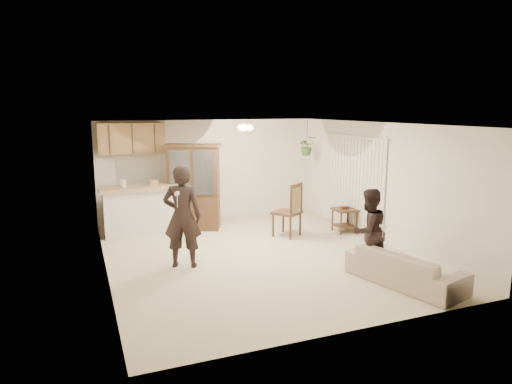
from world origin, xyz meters
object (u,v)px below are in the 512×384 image
object	(u,v)px
china_hutch	(194,188)
side_table	(344,220)
chair_bar	(169,216)
sofa	(405,262)
chair_hutch_right	(287,221)
adult	(182,217)
chair_hutch_left	(199,210)
child	(368,235)

from	to	relation	value
china_hutch	side_table	size ratio (longest dim) A/B	3.30
chair_bar	sofa	bearing A→B (deg)	-73.19
chair_hutch_right	sofa	bearing A→B (deg)	65.10
sofa	chair_bar	world-z (taller)	chair_bar
adult	chair_bar	world-z (taller)	adult
china_hutch	side_table	xyz separation A→B (m)	(3.11, -1.52, -0.70)
chair_hutch_left	chair_hutch_right	distance (m)	2.37
child	chair_hutch_right	world-z (taller)	child
chair_hutch_left	chair_hutch_right	xyz separation A→B (m)	(1.51, -1.83, 0.00)
child	chair_bar	size ratio (longest dim) A/B	1.38
adult	child	size ratio (longest dim) A/B	1.33
child	china_hutch	bearing A→B (deg)	-68.86
side_table	china_hutch	bearing A→B (deg)	153.88
side_table	chair_hutch_left	xyz separation A→B (m)	(-2.87, 2.02, 0.05)
chair_bar	china_hutch	bearing A→B (deg)	-42.68
sofa	child	distance (m)	0.77
china_hutch	adult	bearing A→B (deg)	-84.75
side_table	child	bearing A→B (deg)	-113.87
chair_hutch_right	side_table	bearing A→B (deg)	137.38
adult	china_hutch	bearing A→B (deg)	-86.28
sofa	chair_bar	bearing A→B (deg)	15.67
chair_bar	chair_hutch_right	distance (m)	2.80
adult	chair_hutch_left	world-z (taller)	adult
adult	chair_bar	xyz separation A→B (m)	(0.28, 2.74, -0.63)
china_hutch	chair_bar	distance (m)	0.93
side_table	chair_hutch_right	size ratio (longest dim) A/B	0.50
adult	chair_hutch_right	world-z (taller)	adult
child	side_table	bearing A→B (deg)	-120.42
child	chair_bar	world-z (taller)	child
china_hutch	child	bearing A→B (deg)	-38.75
chair_hutch_left	child	bearing A→B (deg)	-7.83
adult	child	distance (m)	3.22
sofa	chair_hutch_right	xyz separation A→B (m)	(-0.55, 3.24, -0.03)
chair_hutch_left	china_hutch	bearing A→B (deg)	-55.81
child	chair_hutch_right	bearing A→B (deg)	-89.89
sofa	chair_hutch_right	bearing A→B (deg)	-4.85
chair_hutch_left	chair_hutch_right	bearing A→B (deg)	9.40
china_hutch	chair_bar	xyz separation A→B (m)	(-0.53, 0.30, -0.70)
sofa	china_hutch	bearing A→B (deg)	12.23
child	adult	bearing A→B (deg)	-33.69
chair_bar	chair_hutch_left	xyz separation A→B (m)	(0.77, 0.20, 0.06)
chair_bar	chair_hutch_left	bearing A→B (deg)	1.25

